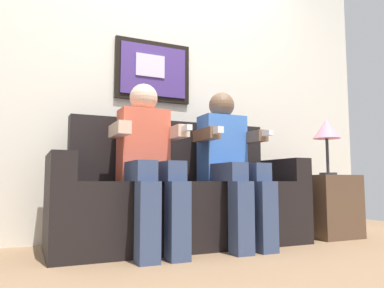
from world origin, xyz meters
TOP-DOWN VIEW (x-y plane):
  - ground_plane at (0.00, 0.00)m, footprint 5.45×5.45m
  - back_wall_assembly at (-0.00, 0.76)m, footprint 4.19×0.10m
  - couch at (0.00, 0.33)m, footprint 1.79×0.58m
  - person_on_left at (-0.30, 0.16)m, footprint 0.46×0.56m
  - person_on_right at (0.30, 0.16)m, footprint 0.46×0.56m
  - side_table_right at (1.25, 0.22)m, footprint 0.40×0.40m
  - table_lamp at (1.23, 0.18)m, footprint 0.22×0.22m
  - spare_remote_on_table at (1.28, 0.20)m, footprint 0.04×0.13m

SIDE VIEW (x-z plane):
  - ground_plane at x=0.00m, z-range 0.00..0.00m
  - side_table_right at x=1.25m, z-range 0.00..0.50m
  - couch at x=0.00m, z-range -0.14..0.76m
  - spare_remote_on_table at x=1.28m, z-range 0.50..0.52m
  - person_on_left at x=-0.30m, z-range 0.05..1.16m
  - person_on_right at x=0.30m, z-range 0.05..1.16m
  - table_lamp at x=1.23m, z-range 0.63..1.09m
  - back_wall_assembly at x=0.00m, z-range 0.00..2.60m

